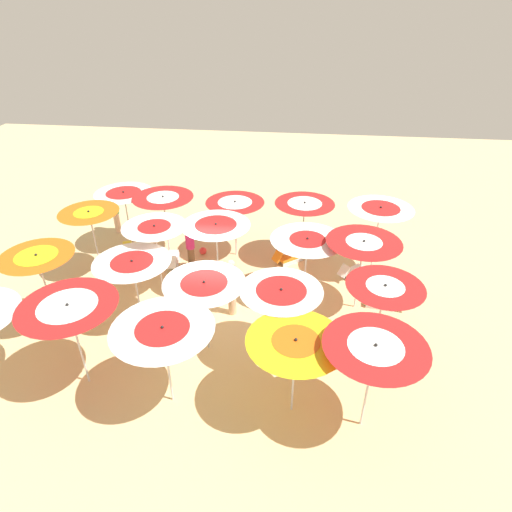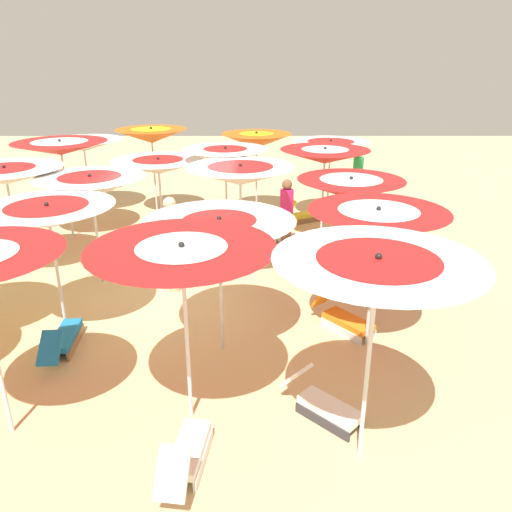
% 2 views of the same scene
% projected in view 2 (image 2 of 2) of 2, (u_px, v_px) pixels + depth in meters
% --- Properties ---
extents(ground, '(39.94, 39.94, 0.04)m').
position_uv_depth(ground, '(176.00, 280.00, 10.41)').
color(ground, '#D1B57F').
extents(beach_umbrella_0, '(2.11, 2.11, 2.53)m').
position_uv_depth(beach_umbrella_0, '(377.00, 276.00, 4.97)').
color(beach_umbrella_0, silver).
rests_on(beach_umbrella_0, ground).
extents(beach_umbrella_1, '(2.06, 2.06, 2.30)m').
position_uv_depth(beach_umbrella_1, '(378.00, 221.00, 7.30)').
color(beach_umbrella_1, silver).
rests_on(beach_umbrella_1, ground).
extents(beach_umbrella_2, '(2.07, 2.07, 2.19)m').
position_uv_depth(beach_umbrella_2, '(350.00, 188.00, 9.59)').
color(beach_umbrella_2, silver).
rests_on(beach_umbrella_2, ground).
extents(beach_umbrella_3, '(2.14, 2.14, 2.33)m').
position_uv_depth(beach_umbrella_3, '(325.00, 156.00, 11.88)').
color(beach_umbrella_3, silver).
rests_on(beach_umbrella_3, ground).
extents(beach_umbrella_4, '(2.08, 2.08, 2.27)m').
position_uv_depth(beach_umbrella_4, '(330.00, 149.00, 13.39)').
color(beach_umbrella_4, silver).
rests_on(beach_umbrella_4, ground).
extents(beach_umbrella_5, '(2.16, 2.16, 2.39)m').
position_uv_depth(beach_umbrella_5, '(182.00, 260.00, 5.66)').
color(beach_umbrella_5, silver).
rests_on(beach_umbrella_5, ground).
extents(beach_umbrella_6, '(2.23, 2.23, 2.19)m').
position_uv_depth(beach_umbrella_6, '(219.00, 231.00, 7.21)').
color(beach_umbrella_6, silver).
rests_on(beach_umbrella_6, ground).
extents(beach_umbrella_7, '(2.12, 2.12, 2.39)m').
position_uv_depth(beach_umbrella_7, '(240.00, 175.00, 9.74)').
color(beach_umbrella_7, silver).
rests_on(beach_umbrella_7, ground).
extents(beach_umbrella_8, '(1.96, 1.96, 2.42)m').
position_uv_depth(beach_umbrella_8, '(225.00, 156.00, 11.41)').
color(beach_umbrella_8, silver).
rests_on(beach_umbrella_8, ground).
extents(beach_umbrella_9, '(1.92, 1.92, 2.42)m').
position_uv_depth(beach_umbrella_9, '(256.00, 141.00, 13.65)').
color(beach_umbrella_9, silver).
rests_on(beach_umbrella_9, ground).
extents(beach_umbrella_11, '(2.07, 2.07, 2.24)m').
position_uv_depth(beach_umbrella_11, '(48.00, 216.00, 7.75)').
color(beach_umbrella_11, silver).
rests_on(beach_umbrella_11, ground).
extents(beach_umbrella_12, '(2.09, 2.09, 2.25)m').
position_uv_depth(beach_umbrella_12, '(91.00, 187.00, 9.55)').
color(beach_umbrella_12, silver).
rests_on(beach_umbrella_12, ground).
extents(beach_umbrella_13, '(2.14, 2.14, 2.15)m').
position_uv_depth(beach_umbrella_13, '(158.00, 166.00, 11.64)').
color(beach_umbrella_13, silver).
rests_on(beach_umbrella_13, ground).
extents(beach_umbrella_14, '(1.94, 1.94, 2.53)m').
position_uv_depth(beach_umbrella_14, '(151.00, 136.00, 13.67)').
color(beach_umbrella_14, silver).
rests_on(beach_umbrella_14, ground).
extents(beach_umbrella_17, '(2.26, 2.26, 2.31)m').
position_uv_depth(beach_umbrella_17, '(5.00, 176.00, 9.97)').
color(beach_umbrella_17, silver).
rests_on(beach_umbrella_17, ground).
extents(beach_umbrella_18, '(2.23, 2.23, 2.47)m').
position_uv_depth(beach_umbrella_18, '(60.00, 148.00, 12.00)').
color(beach_umbrella_18, silver).
rests_on(beach_umbrella_18, ground).
extents(beach_umbrella_19, '(2.23, 2.23, 2.17)m').
position_uv_depth(beach_umbrella_19, '(83.00, 145.00, 14.28)').
color(beach_umbrella_19, silver).
rests_on(beach_umbrella_19, ground).
extents(lounger_0, '(0.89, 1.31, 0.68)m').
position_uv_depth(lounger_0, '(305.00, 214.00, 13.95)').
color(lounger_0, olive).
rests_on(lounger_0, ground).
extents(lounger_1, '(1.03, 1.04, 0.59)m').
position_uv_depth(lounger_1, '(324.00, 404.00, 6.36)').
color(lounger_1, '#333338').
rests_on(lounger_1, ground).
extents(lounger_2, '(1.42, 0.41, 0.58)m').
position_uv_depth(lounger_2, '(63.00, 339.00, 7.82)').
color(lounger_2, olive).
rests_on(lounger_2, ground).
extents(lounger_3, '(1.13, 1.02, 0.65)m').
position_uv_depth(lounger_3, '(344.00, 318.00, 8.43)').
color(lounger_3, silver).
rests_on(lounger_3, ground).
extents(lounger_4, '(0.62, 1.36, 0.56)m').
position_uv_depth(lounger_4, '(293.00, 237.00, 12.25)').
color(lounger_4, silver).
rests_on(lounger_4, ground).
extents(lounger_5, '(1.28, 0.51, 0.66)m').
position_uv_depth(lounger_5, '(186.00, 454.00, 5.54)').
color(lounger_5, silver).
rests_on(lounger_5, ground).
extents(beachgoer_0, '(0.30, 0.30, 1.90)m').
position_uv_depth(beachgoer_0, '(172.00, 242.00, 9.54)').
color(beachgoer_0, '#D8A87F').
rests_on(beachgoer_0, ground).
extents(beachgoer_1, '(0.30, 0.30, 1.80)m').
position_uv_depth(beachgoer_1, '(286.00, 217.00, 11.27)').
color(beachgoer_1, brown).
rests_on(beachgoer_1, ground).
extents(beachgoer_2, '(0.30, 0.30, 1.83)m').
position_uv_depth(beachgoer_2, '(357.00, 179.00, 14.65)').
color(beachgoer_2, beige).
rests_on(beachgoer_2, ground).
extents(beach_ball, '(0.27, 0.27, 0.27)m').
position_uv_depth(beach_ball, '(329.00, 253.00, 11.42)').
color(beach_ball, red).
rests_on(beach_ball, ground).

